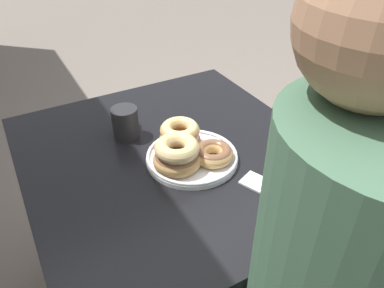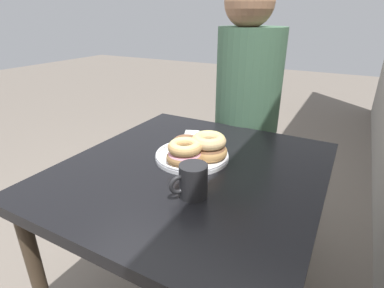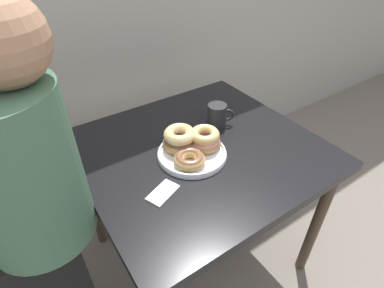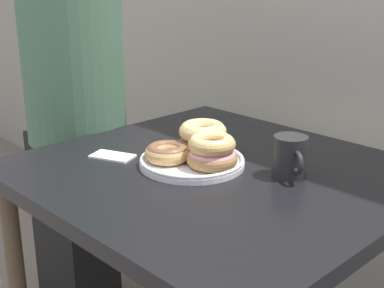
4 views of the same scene
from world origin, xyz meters
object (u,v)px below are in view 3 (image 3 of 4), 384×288
at_px(dining_table, 199,162).
at_px(person_figure, 34,218).
at_px(donut_plate, 191,145).
at_px(napkin, 163,193).
at_px(coffee_mug, 217,115).

relative_size(dining_table, person_figure, 0.67).
distance_m(dining_table, donut_plate, 0.14).
bearing_deg(donut_plate, dining_table, 16.78).
bearing_deg(donut_plate, napkin, -147.95).
xyz_separation_m(donut_plate, person_figure, (-0.60, 0.00, -0.03)).
bearing_deg(person_figure, dining_table, 1.39).
bearing_deg(napkin, dining_table, 29.20).
bearing_deg(dining_table, coffee_mug, 29.35).
height_order(dining_table, donut_plate, donut_plate).
bearing_deg(person_figure, napkin, -18.05).
relative_size(person_figure, napkin, 10.79).
bearing_deg(napkin, donut_plate, 32.05).
relative_size(coffee_mug, napkin, 0.84).
bearing_deg(donut_plate, coffee_mug, 26.46).
xyz_separation_m(coffee_mug, napkin, (-0.42, -0.24, -0.05)).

